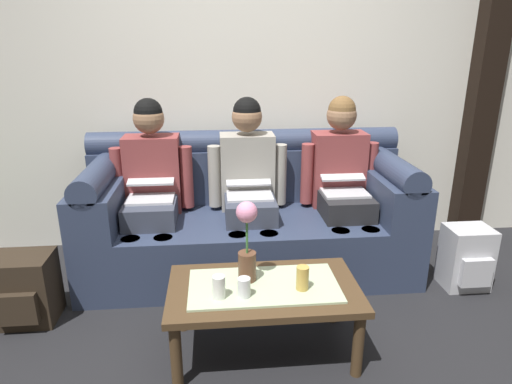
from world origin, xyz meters
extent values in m
plane|color=black|center=(0.00, 0.00, 0.00)|extent=(14.00, 14.00, 0.00)
cube|color=silver|center=(0.00, 1.70, 1.45)|extent=(6.00, 0.12, 2.90)
cube|color=black|center=(1.88, 1.58, 1.45)|extent=(0.20, 0.20, 2.90)
cube|color=#2D3851|center=(0.00, 1.10, 0.21)|extent=(2.27, 0.88, 0.42)
cube|color=#2D3851|center=(0.00, 1.43, 0.62)|extent=(2.27, 0.22, 0.40)
cylinder|color=#2D3851|center=(0.00, 1.43, 0.87)|extent=(2.27, 0.18, 0.18)
cube|color=#2D3851|center=(-0.99, 1.10, 0.56)|extent=(0.28, 0.88, 0.28)
cylinder|color=#2D3851|center=(-0.99, 1.10, 0.74)|extent=(0.18, 0.88, 0.18)
cube|color=#2D3851|center=(0.99, 1.10, 0.56)|extent=(0.28, 0.88, 0.28)
cylinder|color=#2D3851|center=(0.99, 1.10, 0.74)|extent=(0.18, 0.88, 0.18)
cube|color=#383D4C|center=(-0.67, 1.04, 0.49)|extent=(0.34, 0.40, 0.15)
cylinder|color=#383D4C|center=(-0.77, 0.78, 0.21)|extent=(0.12, 0.12, 0.42)
cylinder|color=#383D4C|center=(-0.57, 0.78, 0.21)|extent=(0.12, 0.12, 0.42)
cube|color=brown|center=(-0.67, 1.28, 0.69)|extent=(0.38, 0.22, 0.54)
cylinder|color=brown|center=(-0.90, 1.24, 0.67)|extent=(0.09, 0.09, 0.44)
cylinder|color=brown|center=(-0.43, 1.24, 0.67)|extent=(0.09, 0.09, 0.44)
sphere|color=#936B4C|center=(-0.67, 1.26, 1.08)|extent=(0.21, 0.21, 0.21)
sphere|color=black|center=(-0.67, 1.26, 1.12)|extent=(0.19, 0.19, 0.19)
cube|color=silver|center=(-0.67, 1.06, 0.58)|extent=(0.31, 0.22, 0.02)
cube|color=silver|center=(-0.67, 1.19, 0.69)|extent=(0.31, 0.21, 0.06)
cube|color=black|center=(-0.67, 1.18, 0.69)|extent=(0.27, 0.18, 0.04)
cube|color=#383D4C|center=(0.00, 1.04, 0.49)|extent=(0.34, 0.40, 0.15)
cylinder|color=#383D4C|center=(-0.10, 0.78, 0.21)|extent=(0.12, 0.12, 0.42)
cylinder|color=#383D4C|center=(0.10, 0.78, 0.21)|extent=(0.12, 0.12, 0.42)
cube|color=gray|center=(0.00, 1.28, 0.69)|extent=(0.38, 0.22, 0.54)
cylinder|color=gray|center=(-0.23, 1.24, 0.67)|extent=(0.09, 0.09, 0.44)
cylinder|color=gray|center=(0.23, 1.24, 0.67)|extent=(0.09, 0.09, 0.44)
sphere|color=#936B4C|center=(0.00, 1.26, 1.08)|extent=(0.21, 0.21, 0.21)
sphere|color=black|center=(0.00, 1.26, 1.12)|extent=(0.19, 0.19, 0.19)
cube|color=silver|center=(0.00, 1.06, 0.58)|extent=(0.31, 0.22, 0.02)
cube|color=silver|center=(0.00, 1.22, 0.68)|extent=(0.31, 0.19, 0.11)
cube|color=black|center=(0.00, 1.21, 0.67)|extent=(0.27, 0.17, 0.09)
cube|color=#232326|center=(0.67, 1.04, 0.49)|extent=(0.34, 0.40, 0.15)
cylinder|color=#232326|center=(0.57, 0.78, 0.21)|extent=(0.12, 0.12, 0.42)
cylinder|color=#232326|center=(0.77, 0.78, 0.21)|extent=(0.12, 0.12, 0.42)
cube|color=brown|center=(0.67, 1.28, 0.69)|extent=(0.38, 0.22, 0.54)
cylinder|color=brown|center=(0.43, 1.24, 0.67)|extent=(0.09, 0.09, 0.44)
cylinder|color=brown|center=(0.90, 1.24, 0.67)|extent=(0.09, 0.09, 0.44)
sphere|color=#936B4C|center=(0.67, 1.26, 1.08)|extent=(0.21, 0.21, 0.21)
sphere|color=brown|center=(0.67, 1.26, 1.12)|extent=(0.19, 0.19, 0.19)
cube|color=silver|center=(0.67, 1.06, 0.58)|extent=(0.31, 0.22, 0.02)
cube|color=silver|center=(0.67, 1.20, 0.69)|extent=(0.31, 0.21, 0.08)
cube|color=black|center=(0.67, 1.19, 0.68)|extent=(0.27, 0.18, 0.06)
cube|color=#47331E|center=(0.00, 0.19, 0.37)|extent=(0.98, 0.56, 0.04)
cube|color=#B2C69E|center=(0.00, 0.19, 0.39)|extent=(0.76, 0.39, 0.01)
cylinder|color=#47331E|center=(-0.44, -0.04, 0.18)|extent=(0.06, 0.06, 0.35)
cylinder|color=#47331E|center=(0.44, -0.04, 0.18)|extent=(0.06, 0.06, 0.35)
cylinder|color=#47331E|center=(-0.44, 0.42, 0.18)|extent=(0.06, 0.06, 0.35)
cylinder|color=#47331E|center=(0.44, 0.42, 0.18)|extent=(0.06, 0.06, 0.35)
cylinder|color=brown|center=(-0.08, 0.25, 0.48)|extent=(0.09, 0.09, 0.16)
cylinder|color=#3D7538|center=(-0.08, 0.25, 0.65)|extent=(0.01, 0.01, 0.19)
sphere|color=pink|center=(-0.08, 0.25, 0.78)|extent=(0.11, 0.11, 0.11)
cylinder|color=gold|center=(0.19, 0.13, 0.46)|extent=(0.06, 0.06, 0.12)
cylinder|color=silver|center=(-0.11, 0.09, 0.45)|extent=(0.06, 0.06, 0.10)
cylinder|color=white|center=(-0.23, 0.09, 0.46)|extent=(0.06, 0.06, 0.12)
cube|color=#B7B7BC|center=(1.42, 0.73, 0.21)|extent=(0.29, 0.23, 0.42)
cube|color=#B7B7BC|center=(1.42, 0.60, 0.17)|extent=(0.20, 0.05, 0.19)
cube|color=#2D2319|center=(-1.36, 0.61, 0.21)|extent=(0.34, 0.27, 0.41)
cube|color=#2D2319|center=(-1.36, 0.45, 0.16)|extent=(0.23, 0.05, 0.19)
camera|label=1|loc=(-0.23, -1.80, 1.58)|focal=31.28mm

